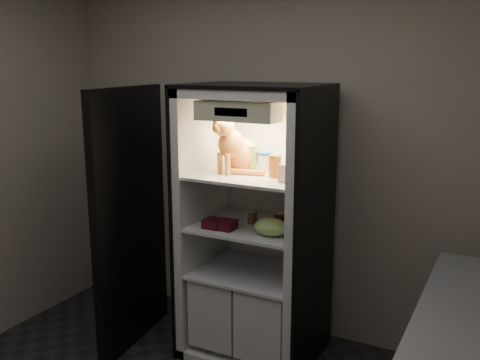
% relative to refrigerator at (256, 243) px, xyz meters
% --- Properties ---
extents(room_shell, '(3.60, 3.60, 3.60)m').
position_rel_refrigerator_xyz_m(room_shell, '(0.00, -1.38, 0.83)').
color(room_shell, white).
rests_on(room_shell, floor).
extents(refrigerator, '(0.90, 0.72, 1.88)m').
position_rel_refrigerator_xyz_m(refrigerator, '(0.00, 0.00, 0.00)').
color(refrigerator, white).
rests_on(refrigerator, floor).
extents(fridge_door, '(0.17, 0.87, 1.85)m').
position_rel_refrigerator_xyz_m(fridge_door, '(-0.84, -0.30, 0.12)').
color(fridge_door, black).
rests_on(fridge_door, floor).
extents(tabby_cat, '(0.36, 0.42, 0.43)m').
position_rel_refrigerator_xyz_m(tabby_cat, '(-0.13, -0.05, 0.66)').
color(tabby_cat, '#DE581C').
rests_on(tabby_cat, refrigerator).
extents(parmesan_shaker, '(0.07, 0.07, 0.18)m').
position_rel_refrigerator_xyz_m(parmesan_shaker, '(-0.03, -0.01, 0.59)').
color(parmesan_shaker, '#23822F').
rests_on(parmesan_shaker, refrigerator).
extents(mayo_tub, '(0.10, 0.10, 0.14)m').
position_rel_refrigerator_xyz_m(mayo_tub, '(0.04, 0.03, 0.57)').
color(mayo_tub, white).
rests_on(mayo_tub, refrigerator).
extents(salsa_jar, '(0.08, 0.08, 0.14)m').
position_rel_refrigerator_xyz_m(salsa_jar, '(0.17, -0.08, 0.57)').
color(salsa_jar, maroon).
rests_on(salsa_jar, refrigerator).
extents(pepper_jar, '(0.12, 0.12, 0.20)m').
position_rel_refrigerator_xyz_m(pepper_jar, '(0.26, 0.02, 0.60)').
color(pepper_jar, maroon).
rests_on(pepper_jar, refrigerator).
extents(cream_carton, '(0.06, 0.06, 0.11)m').
position_rel_refrigerator_xyz_m(cream_carton, '(0.28, -0.19, 0.55)').
color(cream_carton, silver).
rests_on(cream_carton, refrigerator).
extents(soda_can_a, '(0.06, 0.06, 0.11)m').
position_rel_refrigerator_xyz_m(soda_can_a, '(0.20, -0.01, 0.20)').
color(soda_can_a, black).
rests_on(soda_can_a, refrigerator).
extents(soda_can_b, '(0.07, 0.07, 0.13)m').
position_rel_refrigerator_xyz_m(soda_can_b, '(0.24, -0.07, 0.21)').
color(soda_can_b, black).
rests_on(soda_can_b, refrigerator).
extents(soda_can_c, '(0.07, 0.07, 0.13)m').
position_rel_refrigerator_xyz_m(soda_can_c, '(0.22, -0.11, 0.21)').
color(soda_can_c, black).
rests_on(soda_can_c, refrigerator).
extents(condiment_jar, '(0.07, 0.07, 0.09)m').
position_rel_refrigerator_xyz_m(condiment_jar, '(-0.02, -0.03, 0.19)').
color(condiment_jar, brown).
rests_on(condiment_jar, refrigerator).
extents(grape_bag, '(0.22, 0.16, 0.11)m').
position_rel_refrigerator_xyz_m(grape_bag, '(0.21, -0.21, 0.20)').
color(grape_bag, '#8ED262').
rests_on(grape_bag, refrigerator).
extents(berry_box_left, '(0.12, 0.12, 0.06)m').
position_rel_refrigerator_xyz_m(berry_box_left, '(-0.20, -0.24, 0.18)').
color(berry_box_left, '#520D14').
rests_on(berry_box_left, refrigerator).
extents(berry_box_right, '(0.12, 0.12, 0.06)m').
position_rel_refrigerator_xyz_m(berry_box_right, '(-0.11, -0.23, 0.18)').
color(berry_box_right, '#520D14').
rests_on(berry_box_right, refrigerator).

